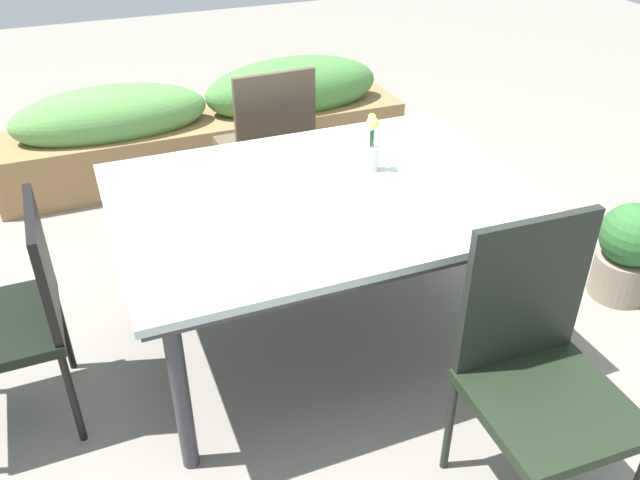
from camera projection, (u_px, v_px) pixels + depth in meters
ground_plane at (321, 330)px, 3.00m from camera, size 12.00×12.00×0.00m
dining_table at (320, 206)px, 2.59m from camera, size 1.58×1.15×0.73m
chair_far_side at (268, 142)px, 3.43m from camera, size 0.45×0.45×0.94m
chair_near_right at (539, 363)px, 2.05m from camera, size 0.47×0.47×0.98m
chair_end_left at (12, 310)px, 2.33m from camera, size 0.46×0.46×0.87m
flower_vase at (372, 142)px, 2.65m from camera, size 0.06×0.06×0.24m
planter_box at (210, 124)px, 4.22m from camera, size 2.57×0.48×0.67m
potted_plant at (628, 250)px, 3.09m from camera, size 0.30×0.30×0.48m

